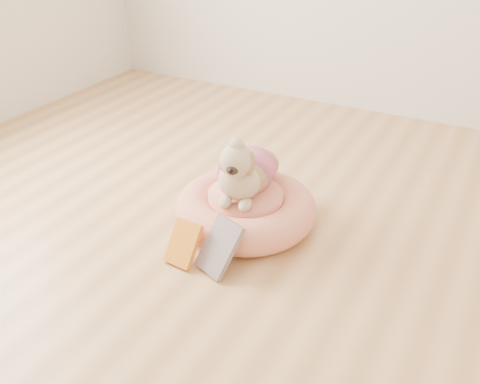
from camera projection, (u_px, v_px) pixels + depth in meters
The scene contains 5 objects.
floor at pixel (185, 331), 1.76m from camera, with size 4.50×4.50×0.00m, color #B9834D.
pet_bed at pixel (246, 209), 2.28m from camera, with size 0.60×0.60×0.16m.
dog at pixel (244, 160), 2.18m from camera, with size 0.28×0.41×0.30m, color brown, non-canonical shape.
book_yellow at pixel (183, 244), 2.05m from camera, with size 0.12×0.02×0.18m, color yellow.
book_white at pixel (219, 247), 2.01m from camera, with size 0.14×0.02×0.22m, color silver.
Camera 1 is at (0.78, -1.06, 1.27)m, focal length 40.00 mm.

